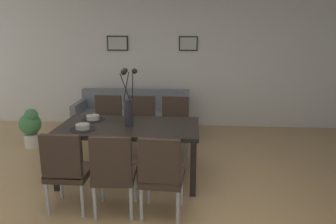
{
  "coord_description": "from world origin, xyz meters",
  "views": [
    {
      "loc": [
        0.64,
        -3.37,
        1.97
      ],
      "look_at": [
        0.3,
        0.9,
        0.87
      ],
      "focal_mm": 35.24,
      "sensor_mm": 36.0,
      "label": 1
    }
  ],
  "objects_px": {
    "bowl_near_right": "(93,117)",
    "dining_chair_near_left": "(66,168)",
    "dining_chair_near_right": "(107,122)",
    "dining_chair_mid_left": "(161,173)",
    "dining_chair_mid_right": "(175,124)",
    "sofa": "(133,119)",
    "dining_chair_far_left": "(113,170)",
    "bowl_near_left": "(83,126)",
    "framed_picture_center": "(188,44)",
    "dining_chair_far_right": "(141,123)",
    "centerpiece_vase": "(128,104)",
    "potted_plant": "(31,126)",
    "framed_picture_left": "(118,43)",
    "dining_table": "(129,131)"
  },
  "relations": [
    {
      "from": "dining_chair_near_left",
      "to": "bowl_near_right",
      "type": "xyz_separation_m",
      "value": [
        -0.02,
        1.07,
        0.27
      ]
    },
    {
      "from": "dining_chair_mid_right",
      "to": "framed_picture_center",
      "type": "bearing_deg",
      "value": 84.38
    },
    {
      "from": "dining_chair_far_right",
      "to": "dining_chair_mid_left",
      "type": "relative_size",
      "value": 1.0
    },
    {
      "from": "dining_chair_mid_right",
      "to": "bowl_near_right",
      "type": "bearing_deg",
      "value": -148.37
    },
    {
      "from": "bowl_near_right",
      "to": "potted_plant",
      "type": "relative_size",
      "value": 0.25
    },
    {
      "from": "dining_chair_near_left",
      "to": "dining_chair_near_right",
      "type": "bearing_deg",
      "value": 90.58
    },
    {
      "from": "centerpiece_vase",
      "to": "sofa",
      "type": "height_order",
      "value": "centerpiece_vase"
    },
    {
      "from": "dining_chair_near_left",
      "to": "dining_chair_near_right",
      "type": "relative_size",
      "value": 1.0
    },
    {
      "from": "bowl_near_right",
      "to": "dining_chair_far_right",
      "type": "bearing_deg",
      "value": 51.02
    },
    {
      "from": "dining_chair_mid_left",
      "to": "dining_chair_near_left",
      "type": "bearing_deg",
      "value": 177.31
    },
    {
      "from": "bowl_near_left",
      "to": "dining_table",
      "type": "bearing_deg",
      "value": 21.6
    },
    {
      "from": "dining_chair_near_left",
      "to": "centerpiece_vase",
      "type": "height_order",
      "value": "centerpiece_vase"
    },
    {
      "from": "bowl_near_left",
      "to": "sofa",
      "type": "xyz_separation_m",
      "value": [
        0.24,
        2.12,
        -0.5
      ]
    },
    {
      "from": "bowl_near_left",
      "to": "bowl_near_right",
      "type": "xyz_separation_m",
      "value": [
        0.0,
        0.43,
        0.0
      ]
    },
    {
      "from": "dining_chair_mid_right",
      "to": "sofa",
      "type": "distance_m",
      "value": 1.35
    },
    {
      "from": "dining_chair_far_left",
      "to": "framed_picture_left",
      "type": "bearing_deg",
      "value": 101.64
    },
    {
      "from": "dining_chair_far_left",
      "to": "framed_picture_center",
      "type": "distance_m",
      "value": 3.67
    },
    {
      "from": "dining_chair_far_right",
      "to": "dining_chair_mid_left",
      "type": "height_order",
      "value": "same"
    },
    {
      "from": "dining_chair_near_right",
      "to": "dining_chair_far_left",
      "type": "height_order",
      "value": "same"
    },
    {
      "from": "dining_chair_near_right",
      "to": "bowl_near_left",
      "type": "distance_m",
      "value": 1.13
    },
    {
      "from": "bowl_near_left",
      "to": "dining_chair_mid_right",
      "type": "bearing_deg",
      "value": 45.34
    },
    {
      "from": "bowl_near_left",
      "to": "potted_plant",
      "type": "height_order",
      "value": "bowl_near_left"
    },
    {
      "from": "sofa",
      "to": "framed_picture_center",
      "type": "distance_m",
      "value": 1.82
    },
    {
      "from": "dining_chair_near_left",
      "to": "sofa",
      "type": "bearing_deg",
      "value": 85.59
    },
    {
      "from": "framed_picture_center",
      "to": "potted_plant",
      "type": "relative_size",
      "value": 0.55
    },
    {
      "from": "framed_picture_center",
      "to": "dining_chair_far_right",
      "type": "bearing_deg",
      "value": -112.93
    },
    {
      "from": "bowl_near_left",
      "to": "bowl_near_right",
      "type": "height_order",
      "value": "same"
    },
    {
      "from": "dining_chair_far_left",
      "to": "framed_picture_center",
      "type": "xyz_separation_m",
      "value": [
        0.7,
        3.41,
        1.15
      ]
    },
    {
      "from": "dining_chair_near_left",
      "to": "bowl_near_right",
      "type": "relative_size",
      "value": 5.41
    },
    {
      "from": "bowl_near_right",
      "to": "dining_chair_near_left",
      "type": "bearing_deg",
      "value": -88.78
    },
    {
      "from": "dining_chair_mid_left",
      "to": "bowl_near_right",
      "type": "bearing_deg",
      "value": 133.05
    },
    {
      "from": "framed_picture_center",
      "to": "sofa",
      "type": "bearing_deg",
      "value": -148.25
    },
    {
      "from": "dining_chair_mid_left",
      "to": "framed_picture_center",
      "type": "distance_m",
      "value": 3.63
    },
    {
      "from": "dining_chair_far_right",
      "to": "framed_picture_center",
      "type": "xyz_separation_m",
      "value": [
        0.69,
        1.63,
        1.15
      ]
    },
    {
      "from": "centerpiece_vase",
      "to": "bowl_near_right",
      "type": "relative_size",
      "value": 4.32
    },
    {
      "from": "dining_chair_near_right",
      "to": "bowl_near_right",
      "type": "distance_m",
      "value": 0.72
    },
    {
      "from": "dining_chair_near_left",
      "to": "dining_chair_mid_right",
      "type": "height_order",
      "value": "same"
    },
    {
      "from": "dining_chair_mid_left",
      "to": "centerpiece_vase",
      "type": "bearing_deg",
      "value": 119.16
    },
    {
      "from": "dining_chair_near_left",
      "to": "bowl_near_left",
      "type": "distance_m",
      "value": 0.7
    },
    {
      "from": "dining_table",
      "to": "dining_chair_far_right",
      "type": "relative_size",
      "value": 1.96
    },
    {
      "from": "dining_chair_near_left",
      "to": "dining_chair_far_right",
      "type": "relative_size",
      "value": 1.0
    },
    {
      "from": "dining_chair_far_right",
      "to": "dining_chair_mid_right",
      "type": "distance_m",
      "value": 0.53
    },
    {
      "from": "sofa",
      "to": "potted_plant",
      "type": "bearing_deg",
      "value": -151.59
    },
    {
      "from": "bowl_near_right",
      "to": "framed_picture_left",
      "type": "bearing_deg",
      "value": 93.99
    },
    {
      "from": "dining_chair_mid_right",
      "to": "framed_picture_left",
      "type": "height_order",
      "value": "framed_picture_left"
    },
    {
      "from": "centerpiece_vase",
      "to": "framed_picture_center",
      "type": "height_order",
      "value": "framed_picture_center"
    },
    {
      "from": "bowl_near_right",
      "to": "sofa",
      "type": "xyz_separation_m",
      "value": [
        0.24,
        1.69,
        -0.5
      ]
    },
    {
      "from": "dining_chair_far_right",
      "to": "dining_chair_far_left",
      "type": "bearing_deg",
      "value": -90.32
    },
    {
      "from": "dining_chair_far_right",
      "to": "framed_picture_left",
      "type": "height_order",
      "value": "framed_picture_left"
    },
    {
      "from": "dining_chair_far_left",
      "to": "bowl_near_left",
      "type": "xyz_separation_m",
      "value": [
        -0.54,
        0.67,
        0.27
      ]
    }
  ]
}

